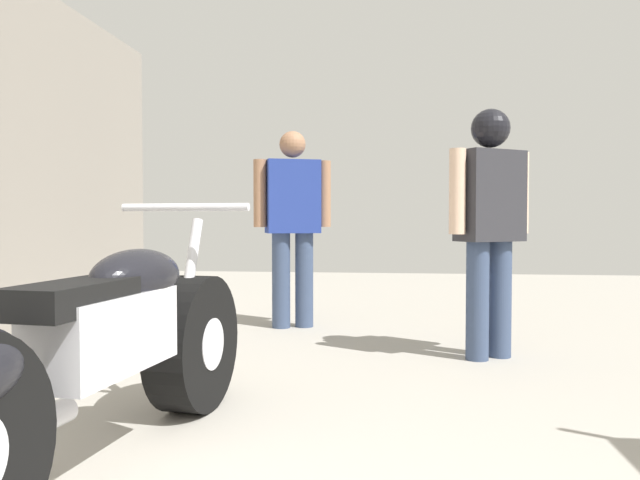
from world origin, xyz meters
name	(u,v)px	position (x,y,z in m)	size (l,w,h in m)	color
ground_plane	(375,388)	(0.00, 3.04, 0.00)	(14.61, 14.61, 0.00)	#9E998E
motorcycle_maroon_cruiser	(98,360)	(-0.97, 1.75, 0.43)	(0.66, 2.18, 1.02)	black
mechanic_in_blue	(293,217)	(-0.76, 4.90, 0.96)	(0.68, 0.38, 1.70)	#384766
mechanic_with_helmet	(490,210)	(0.75, 3.87, 1.00)	(0.61, 0.45, 1.68)	#384766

